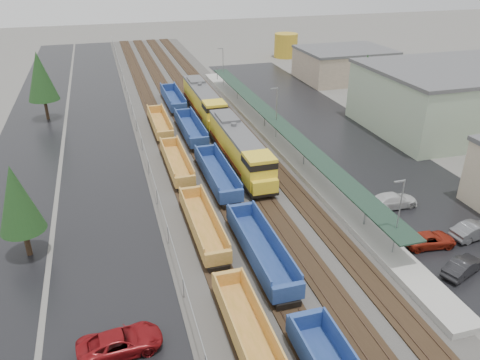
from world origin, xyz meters
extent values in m
cube|color=#302D2B|center=(0.00, 60.00, 0.04)|extent=(20.00, 160.00, 0.08)
cube|color=black|center=(-6.00, 60.00, 0.15)|extent=(2.60, 160.00, 0.15)
cube|color=#473326|center=(-6.72, 60.00, 0.27)|extent=(0.08, 160.00, 0.07)
cube|color=#473326|center=(-5.28, 60.00, 0.27)|extent=(0.08, 160.00, 0.07)
cube|color=black|center=(-2.00, 60.00, 0.15)|extent=(2.60, 160.00, 0.15)
cube|color=#473326|center=(-2.72, 60.00, 0.27)|extent=(0.08, 160.00, 0.07)
cube|color=#473326|center=(-1.28, 60.00, 0.27)|extent=(0.08, 160.00, 0.07)
cube|color=black|center=(2.00, 60.00, 0.15)|extent=(2.60, 160.00, 0.15)
cube|color=#473326|center=(1.28, 60.00, 0.27)|extent=(0.08, 160.00, 0.07)
cube|color=#473326|center=(2.72, 60.00, 0.27)|extent=(0.08, 160.00, 0.07)
cube|color=black|center=(6.00, 60.00, 0.15)|extent=(2.60, 160.00, 0.15)
cube|color=#473326|center=(5.28, 60.00, 0.27)|extent=(0.08, 160.00, 0.07)
cube|color=#473326|center=(6.72, 60.00, 0.27)|extent=(0.08, 160.00, 0.07)
cube|color=black|center=(-15.00, 60.00, 0.01)|extent=(10.00, 160.00, 0.02)
cube|color=black|center=(-25.00, 60.00, 0.01)|extent=(9.00, 160.00, 0.02)
cube|color=black|center=(19.00, 50.00, 0.01)|extent=(16.00, 100.00, 0.02)
cube|color=#9E9B93|center=(9.50, 50.00, 0.35)|extent=(3.00, 80.00, 0.70)
cylinder|color=gray|center=(9.50, 25.00, 1.90)|extent=(0.16, 0.16, 2.40)
cylinder|color=gray|center=(9.50, 40.00, 1.90)|extent=(0.16, 0.16, 2.40)
cylinder|color=gray|center=(9.50, 55.00, 1.90)|extent=(0.16, 0.16, 2.40)
cylinder|color=gray|center=(9.50, 70.00, 1.90)|extent=(0.16, 0.16, 2.40)
cylinder|color=gray|center=(9.50, 85.00, 1.90)|extent=(0.16, 0.16, 2.40)
cube|color=#1B3125|center=(9.50, 50.00, 3.20)|extent=(2.60, 65.00, 0.15)
cylinder|color=gray|center=(9.50, 20.00, 4.00)|extent=(0.12, 0.12, 8.00)
cube|color=gray|center=(9.00, 20.00, 7.90)|extent=(1.00, 0.15, 0.12)
cylinder|color=gray|center=(9.50, 50.00, 4.00)|extent=(0.12, 0.12, 8.00)
cube|color=gray|center=(9.00, 50.00, 7.90)|extent=(1.00, 0.15, 0.12)
cylinder|color=gray|center=(9.50, 80.00, 4.00)|extent=(0.12, 0.12, 8.00)
cube|color=gray|center=(9.00, 80.00, 7.90)|extent=(1.00, 0.15, 0.12)
cylinder|color=gray|center=(-9.50, 20.00, 1.00)|extent=(0.08, 0.08, 2.00)
cylinder|color=gray|center=(-9.50, 28.00, 1.00)|extent=(0.08, 0.08, 2.00)
cylinder|color=gray|center=(-9.50, 36.00, 1.00)|extent=(0.08, 0.08, 2.00)
cylinder|color=gray|center=(-9.50, 44.00, 1.00)|extent=(0.08, 0.08, 2.00)
cylinder|color=gray|center=(-9.50, 52.00, 1.00)|extent=(0.08, 0.08, 2.00)
cylinder|color=gray|center=(-9.50, 60.00, 1.00)|extent=(0.08, 0.08, 2.00)
cylinder|color=gray|center=(-9.50, 68.00, 1.00)|extent=(0.08, 0.08, 2.00)
cylinder|color=gray|center=(-9.50, 76.00, 1.00)|extent=(0.08, 0.08, 2.00)
cylinder|color=gray|center=(-9.50, 84.00, 1.00)|extent=(0.08, 0.08, 2.00)
cylinder|color=gray|center=(-9.50, 92.00, 1.00)|extent=(0.08, 0.08, 2.00)
cylinder|color=gray|center=(-9.50, 100.00, 1.00)|extent=(0.08, 0.08, 2.00)
cylinder|color=gray|center=(-9.50, 108.00, 1.00)|extent=(0.08, 0.08, 2.00)
cylinder|color=gray|center=(-9.50, 116.00, 1.00)|extent=(0.08, 0.08, 2.00)
cylinder|color=gray|center=(-9.50, 124.00, 1.00)|extent=(0.08, 0.08, 2.00)
cylinder|color=gray|center=(-9.50, 132.00, 1.00)|extent=(0.08, 0.08, 2.00)
cube|color=gray|center=(-9.50, 60.00, 2.00)|extent=(0.05, 160.00, 0.05)
cube|color=#A1B499|center=(40.00, 48.00, 4.50)|extent=(30.00, 20.00, 9.00)
cube|color=#59595B|center=(40.00, 48.00, 9.25)|extent=(30.60, 20.40, 0.50)
cube|color=gray|center=(36.00, 80.00, 3.00)|extent=(18.00, 14.00, 6.00)
cube|color=#59595B|center=(36.00, 80.00, 6.25)|extent=(18.36, 14.28, 0.50)
ellipsoid|color=#4C5A46|center=(-30.00, 200.00, 0.00)|extent=(154.00, 110.00, 19.80)
ellipsoid|color=#4C5A46|center=(40.00, 210.00, 0.00)|extent=(196.00, 140.00, 25.20)
ellipsoid|color=#4C5A46|center=(110.00, 220.00, 0.00)|extent=(168.00, 120.00, 21.60)
cylinder|color=#332316|center=(-22.00, 30.00, 1.35)|extent=(0.50, 0.50, 2.70)
cone|color=#143313|center=(-22.00, 30.00, 5.85)|extent=(3.96, 3.96, 6.30)
cylinder|color=#332316|center=(-23.00, 70.00, 1.65)|extent=(0.50, 0.50, 3.30)
cone|color=#143313|center=(-23.00, 70.00, 7.15)|extent=(4.84, 4.84, 7.70)
cylinder|color=#332316|center=(28.00, 58.00, 1.50)|extent=(0.50, 0.50, 3.00)
cone|color=#143313|center=(28.00, 58.00, 6.50)|extent=(4.40, 4.40, 7.00)
cube|color=black|center=(2.00, 43.73, 0.88)|extent=(3.19, 21.26, 0.43)
cube|color=gold|center=(2.00, 44.79, 2.69)|extent=(2.98, 17.01, 3.19)
cube|color=gold|center=(2.00, 35.44, 2.90)|extent=(3.19, 3.40, 3.61)
cube|color=black|center=(2.00, 35.44, 3.97)|extent=(3.24, 3.45, 0.74)
cube|color=gold|center=(2.00, 33.53, 1.84)|extent=(2.98, 1.06, 1.49)
cube|color=#59595B|center=(2.00, 44.79, 4.39)|extent=(3.03, 17.01, 0.37)
cube|color=maroon|center=(0.49, 44.79, 1.42)|extent=(0.04, 17.01, 0.37)
cube|color=maroon|center=(3.51, 44.79, 1.42)|extent=(0.04, 17.01, 0.37)
cube|color=black|center=(2.00, 43.73, 0.46)|extent=(2.34, 6.38, 0.64)
cube|color=black|center=(2.00, 36.29, 0.57)|extent=(2.55, 4.25, 0.53)
cube|color=black|center=(2.00, 51.17, 0.57)|extent=(2.55, 4.25, 0.53)
cylinder|color=#59595B|center=(2.00, 45.86, 4.71)|extent=(0.74, 0.74, 0.53)
cube|color=#59595B|center=(2.00, 49.04, 4.66)|extent=(2.55, 4.25, 0.53)
cube|color=black|center=(2.00, 64.73, 0.88)|extent=(3.19, 21.26, 0.43)
cube|color=gold|center=(2.00, 65.79, 2.69)|extent=(2.98, 17.01, 3.19)
cube|color=gold|center=(2.00, 56.44, 2.90)|extent=(3.19, 3.40, 3.61)
cube|color=black|center=(2.00, 56.44, 3.97)|extent=(3.24, 3.45, 0.74)
cube|color=gold|center=(2.00, 54.53, 1.84)|extent=(2.98, 1.06, 1.49)
cube|color=#59595B|center=(2.00, 65.79, 4.39)|extent=(3.03, 17.01, 0.37)
cube|color=maroon|center=(0.49, 65.79, 1.42)|extent=(0.04, 17.01, 0.37)
cube|color=maroon|center=(3.51, 65.79, 1.42)|extent=(0.04, 17.01, 0.37)
cube|color=black|center=(2.00, 64.73, 0.46)|extent=(2.34, 6.38, 0.64)
cube|color=black|center=(2.00, 57.29, 0.57)|extent=(2.55, 4.25, 0.53)
cube|color=black|center=(2.00, 72.17, 0.57)|extent=(2.55, 4.25, 0.53)
cylinder|color=#59595B|center=(2.00, 66.86, 4.71)|extent=(0.74, 0.74, 0.53)
cube|color=#59595B|center=(2.00, 70.04, 4.66)|extent=(2.55, 4.25, 0.53)
cube|color=#A7822E|center=(-6.00, 13.45, 0.81)|extent=(2.40, 12.10, 0.23)
cube|color=#A7822E|center=(-7.16, 13.45, 1.64)|extent=(0.14, 12.10, 1.66)
cube|color=#A7822E|center=(-4.84, 13.45, 1.64)|extent=(0.14, 12.10, 1.66)
cube|color=#A7822E|center=(-6.00, 19.69, 1.46)|extent=(2.40, 0.46, 1.29)
cube|color=black|center=(-6.00, 19.04, 0.53)|extent=(1.85, 2.03, 0.46)
cube|color=#A7822E|center=(-6.00, 28.79, 0.81)|extent=(2.40, 12.10, 0.23)
cube|color=#A7822E|center=(-7.16, 28.79, 1.64)|extent=(0.14, 12.10, 1.66)
cube|color=#A7822E|center=(-4.84, 28.79, 1.64)|extent=(0.14, 12.10, 1.66)
cube|color=#A7822E|center=(-6.00, 22.56, 1.46)|extent=(2.40, 0.46, 1.29)
cube|color=#A7822E|center=(-6.00, 35.02, 1.46)|extent=(2.40, 0.46, 1.29)
cube|color=black|center=(-6.00, 23.20, 0.53)|extent=(1.85, 2.03, 0.46)
cube|color=black|center=(-6.00, 34.38, 0.53)|extent=(1.85, 2.03, 0.46)
cube|color=#A7822E|center=(-6.00, 44.12, 0.81)|extent=(2.40, 12.10, 0.23)
cube|color=#A7822E|center=(-7.16, 44.12, 1.64)|extent=(0.14, 12.10, 1.66)
cube|color=#A7822E|center=(-4.84, 44.12, 1.64)|extent=(0.14, 12.10, 1.66)
cube|color=#A7822E|center=(-6.00, 37.89, 1.46)|extent=(2.40, 0.46, 1.29)
cube|color=#A7822E|center=(-6.00, 50.36, 1.46)|extent=(2.40, 0.46, 1.29)
cube|color=black|center=(-6.00, 38.54, 0.53)|extent=(1.85, 2.03, 0.46)
cube|color=black|center=(-6.00, 49.71, 0.53)|extent=(1.85, 2.03, 0.46)
cube|color=#A7822E|center=(-6.00, 59.46, 0.81)|extent=(2.40, 12.10, 0.23)
cube|color=#A7822E|center=(-7.16, 59.46, 1.64)|extent=(0.14, 12.10, 1.66)
cube|color=#A7822E|center=(-4.84, 59.46, 1.64)|extent=(0.14, 12.10, 1.66)
cube|color=#A7822E|center=(-6.00, 53.23, 1.46)|extent=(2.40, 0.46, 1.29)
cube|color=#A7822E|center=(-6.00, 65.69, 1.46)|extent=(2.40, 0.46, 1.29)
cube|color=black|center=(-6.00, 53.87, 0.53)|extent=(1.85, 2.03, 0.46)
cube|color=black|center=(-6.00, 65.05, 0.53)|extent=(1.85, 2.03, 0.46)
cube|color=navy|center=(-2.00, 13.38, 1.58)|extent=(2.67, 0.51, 1.44)
cube|color=black|center=(-2.00, 12.66, 0.56)|extent=(2.06, 2.26, 0.51)
cube|color=navy|center=(-2.00, 23.05, 0.87)|extent=(2.67, 12.57, 0.26)
cube|color=navy|center=(-3.28, 23.05, 1.79)|extent=(0.15, 12.57, 1.85)
cube|color=navy|center=(-0.72, 23.05, 1.79)|extent=(0.15, 12.57, 1.85)
cube|color=navy|center=(-2.00, 16.56, 1.58)|extent=(2.67, 0.51, 1.44)
cube|color=navy|center=(-2.00, 29.54, 1.58)|extent=(2.67, 0.51, 1.44)
cube|color=black|center=(-2.00, 17.28, 0.56)|extent=(2.06, 2.26, 0.51)
cube|color=black|center=(-2.00, 28.82, 0.56)|extent=(2.06, 2.26, 0.51)
cube|color=navy|center=(-2.00, 39.22, 0.87)|extent=(2.67, 12.57, 0.26)
cube|color=navy|center=(-3.28, 39.22, 1.79)|extent=(0.15, 12.57, 1.85)
cube|color=navy|center=(-0.72, 39.22, 1.79)|extent=(0.15, 12.57, 1.85)
cube|color=navy|center=(-2.00, 32.73, 1.58)|extent=(2.67, 0.51, 1.44)
cube|color=navy|center=(-2.00, 45.71, 1.58)|extent=(2.67, 0.51, 1.44)
cube|color=black|center=(-2.00, 33.45, 0.56)|extent=(2.06, 2.26, 0.51)
cube|color=black|center=(-2.00, 44.99, 0.56)|extent=(2.06, 2.26, 0.51)
cube|color=navy|center=(-2.00, 55.38, 0.87)|extent=(2.67, 12.57, 0.26)
cube|color=navy|center=(-3.28, 55.38, 1.79)|extent=(0.15, 12.57, 1.85)
cube|color=navy|center=(-0.72, 55.38, 1.79)|extent=(0.15, 12.57, 1.85)
cube|color=navy|center=(-2.00, 48.89, 1.58)|extent=(2.67, 0.51, 1.44)
cube|color=navy|center=(-2.00, 61.87, 1.58)|extent=(2.67, 0.51, 1.44)
cube|color=black|center=(-2.00, 49.61, 0.56)|extent=(2.06, 2.26, 0.51)
cube|color=black|center=(-2.00, 61.15, 0.56)|extent=(2.06, 2.26, 0.51)
cube|color=navy|center=(-2.00, 71.55, 0.87)|extent=(2.67, 12.57, 0.26)
cube|color=navy|center=(-3.28, 71.55, 1.79)|extent=(0.15, 12.57, 1.85)
cube|color=navy|center=(-0.72, 71.55, 1.79)|extent=(0.15, 12.57, 1.85)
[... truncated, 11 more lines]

